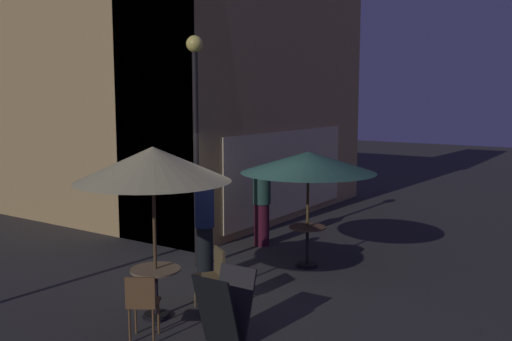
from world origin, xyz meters
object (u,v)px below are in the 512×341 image
at_px(patron_standing_0, 205,228).
at_px(patio_umbrella_1, 153,165).
at_px(street_lamp_near_corner, 196,114).
at_px(cafe_chair_1, 142,300).
at_px(cafe_table_1, 156,282).
at_px(menu_sandwich_board, 225,308).
at_px(patio_umbrella_0, 308,162).
at_px(patron_standing_1, 262,206).
at_px(cafe_chair_0, 214,272).
at_px(cafe_table_0, 307,239).

bearing_deg(patron_standing_0, patio_umbrella_1, 70.52).
bearing_deg(street_lamp_near_corner, patron_standing_0, -130.66).
bearing_deg(cafe_chair_1, cafe_table_1, -0.00).
xyz_separation_m(cafe_table_1, patio_umbrella_1, (-0.00, -0.00, 1.69)).
bearing_deg(menu_sandwich_board, cafe_chair_1, 117.20).
bearing_deg(patio_umbrella_1, cafe_chair_1, -148.70).
relative_size(patio_umbrella_0, patron_standing_1, 1.45).
xyz_separation_m(patio_umbrella_0, cafe_chair_0, (-2.61, 0.15, -1.39)).
bearing_deg(cafe_chair_1, street_lamp_near_corner, -4.25).
bearing_deg(cafe_table_1, cafe_table_0, -10.71).
xyz_separation_m(patio_umbrella_0, patron_standing_1, (0.80, 1.53, -1.10)).
xyz_separation_m(cafe_table_0, patio_umbrella_1, (-3.34, 0.63, 1.68)).
height_order(menu_sandwich_board, patio_umbrella_0, patio_umbrella_0).
height_order(patio_umbrella_1, patron_standing_1, patio_umbrella_1).
xyz_separation_m(patio_umbrella_0, patron_standing_0, (-1.65, 1.10, -1.04)).
relative_size(patio_umbrella_1, patron_standing_1, 1.44).
bearing_deg(cafe_chair_0, cafe_table_1, -0.00).
bearing_deg(cafe_chair_0, street_lamp_near_corner, -100.33).
height_order(patio_umbrella_0, patron_standing_1, patio_umbrella_0).
relative_size(menu_sandwich_board, cafe_table_1, 1.31).
bearing_deg(cafe_table_1, menu_sandwich_board, -96.84).
bearing_deg(menu_sandwich_board, cafe_table_0, 10.68).
distance_m(street_lamp_near_corner, patron_standing_1, 2.78).
height_order(cafe_table_1, patio_umbrella_1, patio_umbrella_1).
relative_size(street_lamp_near_corner, patio_umbrella_1, 1.71).
relative_size(patio_umbrella_1, cafe_chair_0, 2.70).
relative_size(cafe_chair_1, patron_standing_0, 0.49).
height_order(cafe_table_0, cafe_table_1, cafe_table_0).
bearing_deg(patio_umbrella_0, menu_sandwich_board, -168.25).
xyz_separation_m(cafe_chair_1, patron_standing_0, (2.36, 0.88, 0.37)).
bearing_deg(cafe_table_0, cafe_table_1, 169.29).
xyz_separation_m(cafe_table_1, cafe_chair_1, (-0.67, -0.41, 0.03)).
height_order(street_lamp_near_corner, patron_standing_1, street_lamp_near_corner).
xyz_separation_m(patio_umbrella_1, patron_standing_1, (4.13, 0.90, -1.36)).
distance_m(street_lamp_near_corner, menu_sandwich_board, 4.11).
bearing_deg(cafe_chair_1, patron_standing_1, -16.08).
distance_m(street_lamp_near_corner, cafe_table_0, 3.07).
bearing_deg(cafe_table_0, patron_standing_1, 62.55).
xyz_separation_m(menu_sandwich_board, patio_umbrella_0, (3.50, 0.73, 1.47)).
height_order(cafe_chair_0, patron_standing_0, patron_standing_0).
distance_m(cafe_table_1, patio_umbrella_0, 3.69).
bearing_deg(patron_standing_1, patron_standing_0, -52.98).
xyz_separation_m(cafe_table_0, patron_standing_1, (0.80, 1.53, 0.32)).
xyz_separation_m(menu_sandwich_board, cafe_chair_1, (-0.51, 0.95, 0.06)).
xyz_separation_m(patio_umbrella_1, cafe_chair_1, (-0.67, -0.41, -1.66)).
distance_m(cafe_chair_0, patron_standing_1, 3.69).
bearing_deg(patron_standing_1, cafe_table_0, -0.46).
relative_size(menu_sandwich_board, patio_umbrella_1, 0.38).
height_order(cafe_table_0, cafe_chair_0, cafe_chair_0).
bearing_deg(menu_sandwich_board, cafe_chair_0, 43.63).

